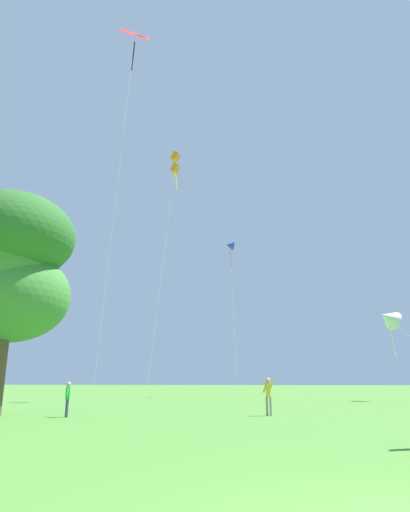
{
  "coord_description": "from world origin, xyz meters",
  "views": [
    {
      "loc": [
        -1.48,
        -5.66,
        1.57
      ],
      "look_at": [
        -7.21,
        28.69,
        11.21
      ],
      "focal_mm": 31.83,
      "sensor_mm": 36.0,
      "label": 1
    }
  ],
  "objects_px": {
    "kite_orange_box": "(175,164)",
    "tree_left_oak": "(7,266)",
    "kite_white_distant": "(388,318)",
    "person_foreground_watcher": "(268,393)",
    "kite_red_high": "(134,46)",
    "person_in_red_shirt": "(68,396)",
    "kite_blue_delta": "(230,246)"
  },
  "relations": [
    {
      "from": "person_foreground_watcher",
      "to": "kite_orange_box",
      "type": "bearing_deg",
      "value": 119.42
    },
    {
      "from": "kite_red_high",
      "to": "person_foreground_watcher",
      "type": "height_order",
      "value": "kite_red_high"
    },
    {
      "from": "kite_blue_delta",
      "to": "person_foreground_watcher",
      "type": "height_order",
      "value": "kite_blue_delta"
    },
    {
      "from": "kite_white_distant",
      "to": "tree_left_oak",
      "type": "height_order",
      "value": "tree_left_oak"
    },
    {
      "from": "person_in_red_shirt",
      "to": "tree_left_oak",
      "type": "xyz_separation_m",
      "value": [
        -3.97,
        0.21,
        6.36
      ]
    },
    {
      "from": "kite_white_distant",
      "to": "kite_blue_delta",
      "type": "bearing_deg",
      "value": 152.83
    },
    {
      "from": "kite_red_high",
      "to": "person_in_red_shirt",
      "type": "relative_size",
      "value": 19.69
    },
    {
      "from": "kite_orange_box",
      "to": "kite_white_distant",
      "type": "relative_size",
      "value": 1.97
    },
    {
      "from": "kite_blue_delta",
      "to": "person_in_red_shirt",
      "type": "relative_size",
      "value": 10.94
    },
    {
      "from": "kite_orange_box",
      "to": "tree_left_oak",
      "type": "relative_size",
      "value": 2.03
    },
    {
      "from": "kite_red_high",
      "to": "kite_blue_delta",
      "type": "relative_size",
      "value": 1.8
    },
    {
      "from": "kite_red_high",
      "to": "person_in_red_shirt",
      "type": "bearing_deg",
      "value": -82.9
    },
    {
      "from": "person_foreground_watcher",
      "to": "tree_left_oak",
      "type": "xyz_separation_m",
      "value": [
        -12.99,
        -2.16,
        6.25
      ]
    },
    {
      "from": "kite_white_distant",
      "to": "kite_blue_delta",
      "type": "relative_size",
      "value": 0.67
    },
    {
      "from": "kite_white_distant",
      "to": "person_foreground_watcher",
      "type": "distance_m",
      "value": 21.82
    },
    {
      "from": "kite_white_distant",
      "to": "person_foreground_watcher",
      "type": "xyz_separation_m",
      "value": [
        -9.9,
        -18.55,
        -5.8
      ]
    },
    {
      "from": "kite_orange_box",
      "to": "kite_white_distant",
      "type": "height_order",
      "value": "kite_orange_box"
    },
    {
      "from": "kite_orange_box",
      "to": "kite_blue_delta",
      "type": "relative_size",
      "value": 1.32
    },
    {
      "from": "person_in_red_shirt",
      "to": "kite_blue_delta",
      "type": "bearing_deg",
      "value": 80.98
    },
    {
      "from": "kite_blue_delta",
      "to": "tree_left_oak",
      "type": "height_order",
      "value": "kite_blue_delta"
    },
    {
      "from": "kite_blue_delta",
      "to": "tree_left_oak",
      "type": "relative_size",
      "value": 1.53
    },
    {
      "from": "kite_orange_box",
      "to": "kite_white_distant",
      "type": "distance_m",
      "value": 23.52
    },
    {
      "from": "kite_blue_delta",
      "to": "kite_orange_box",
      "type": "bearing_deg",
      "value": -109.02
    },
    {
      "from": "kite_orange_box",
      "to": "person_foreground_watcher",
      "type": "distance_m",
      "value": 26.37
    },
    {
      "from": "kite_white_distant",
      "to": "person_foreground_watcher",
      "type": "height_order",
      "value": "kite_white_distant"
    },
    {
      "from": "kite_orange_box",
      "to": "person_in_red_shirt",
      "type": "relative_size",
      "value": 14.45
    },
    {
      "from": "kite_orange_box",
      "to": "tree_left_oak",
      "type": "distance_m",
      "value": 22.43
    },
    {
      "from": "kite_white_distant",
      "to": "person_in_red_shirt",
      "type": "distance_m",
      "value": 28.83
    },
    {
      "from": "person_in_red_shirt",
      "to": "person_foreground_watcher",
      "type": "xyz_separation_m",
      "value": [
        9.02,
        2.37,
        0.11
      ]
    },
    {
      "from": "kite_red_high",
      "to": "kite_white_distant",
      "type": "bearing_deg",
      "value": 29.27
    },
    {
      "from": "kite_red_high",
      "to": "person_in_red_shirt",
      "type": "xyz_separation_m",
      "value": [
        1.2,
        -9.64,
        -27.33
      ]
    },
    {
      "from": "tree_left_oak",
      "to": "kite_white_distant",
      "type": "bearing_deg",
      "value": 42.14
    }
  ]
}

